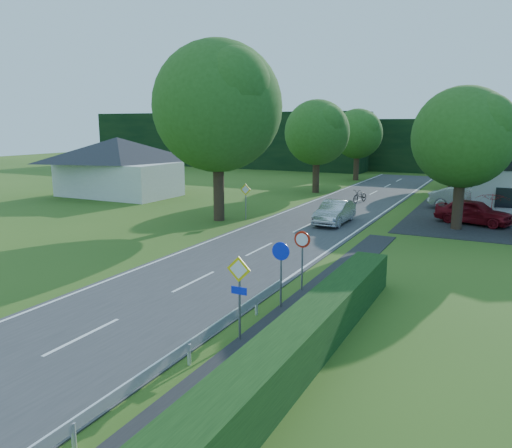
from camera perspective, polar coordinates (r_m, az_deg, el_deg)
The scene contains 23 objects.
road at distance 27.35m, azimuth 2.26°, elevation -2.01°, with size 7.00×80.00×0.04m, color #353537.
line_edge_left at distance 28.81m, azimuth -3.63°, elevation -1.28°, with size 0.12×80.00×0.01m, color white.
line_edge_right at distance 26.20m, azimuth 8.75°, elevation -2.67°, with size 0.12×80.00×0.01m, color white.
line_centre at distance 27.34m, azimuth 2.26°, elevation -1.95°, with size 0.12×80.00×0.01m, color white, non-canonical shape.
tree_main at distance 32.96m, azimuth -4.38°, elevation 10.42°, with size 9.40×9.40×11.64m, color #275318, non-canonical shape.
tree_left_far at distance 47.08m, azimuth 6.94°, elevation 8.78°, with size 7.00×7.00×8.58m, color #275318, non-canonical shape.
tree_right_far at distance 46.43m, azimuth 22.03°, elevation 8.33°, with size 7.40×7.40×9.09m, color #275318, non-canonical shape.
tree_left_back at distance 58.37m, azimuth 11.47°, elevation 8.87°, with size 6.60×6.60×8.07m, color #275318, non-canonical shape.
tree_right_back at distance 54.52m, azimuth 21.68°, elevation 7.87°, with size 6.20×6.20×7.56m, color #275318, non-canonical shape.
tree_right_mid at distance 32.39m, azimuth 22.43°, elevation 6.88°, with size 7.00×7.00×8.58m, color #275318, non-canonical shape.
treeline_left at distance 76.90m, azimuth -3.79°, elevation 9.58°, with size 44.00×6.00×8.00m, color black.
treeline_right at distance 70.35m, azimuth 24.55°, elevation 8.03°, with size 30.00×5.00×7.00m, color black.
bungalow_left at distance 46.33m, azimuth -15.46°, elevation 6.46°, with size 11.00×6.50×5.20m.
streetlight at distance 34.40m, azimuth 22.00°, elevation 7.42°, with size 2.03×0.18×8.00m.
sign_priority_right at distance 14.65m, azimuth -1.95°, elevation -6.69°, with size 0.78×0.09×2.59m.
sign_roundabout at distance 17.26m, azimuth 2.86°, elevation -4.32°, with size 0.64×0.08×2.37m.
sign_speed_limit at distance 19.02m, azimuth 5.30°, elevation -2.59°, with size 0.64×0.11×2.37m.
sign_priority_left at distance 33.39m, azimuth -1.20°, elevation 3.40°, with size 0.78×0.09×2.44m.
moving_car at distance 32.41m, azimuth 8.97°, elevation 1.34°, with size 1.56×4.47×1.47m, color #BBBBC0.
motorcycle at distance 41.70m, azimuth 11.81°, elevation 3.17°, with size 0.71×2.03×1.06m, color black.
parked_car_red at distance 34.79m, azimuth 23.60°, elevation 1.30°, with size 1.87×4.65×1.58m, color maroon.
parked_car_silver_a at distance 40.11m, azimuth 22.92°, elevation 2.67°, with size 1.82×5.23×1.72m, color #9D9EA1.
parasol at distance 35.76m, azimuth 25.33°, elevation 1.68°, with size 2.10×2.14×1.92m, color red.
Camera 1 is at (11.01, -4.23, 6.33)m, focal length 35.00 mm.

